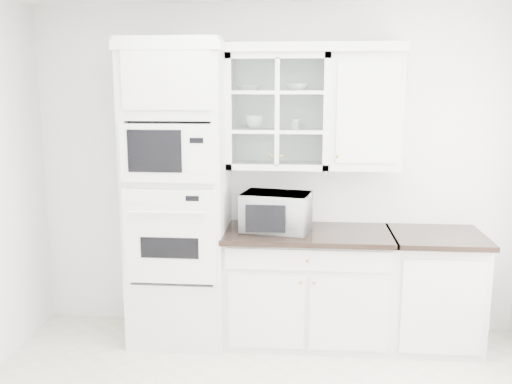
{
  "coord_description": "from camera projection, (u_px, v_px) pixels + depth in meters",
  "views": [
    {
      "loc": [
        0.25,
        -2.95,
        2.07
      ],
      "look_at": [
        -0.1,
        1.05,
        1.3
      ],
      "focal_mm": 40.0,
      "sensor_mm": 36.0,
      "label": 1
    }
  ],
  "objects": [
    {
      "name": "bowl_a",
      "position": [
        249.0,
        88.0,
        4.47
      ],
      "size": [
        0.21,
        0.21,
        0.05
      ],
      "primitive_type": "imported",
      "rotation": [
        0.0,
        0.0,
        -0.14
      ],
      "color": "white",
      "rests_on": "upper_cabinet_glass"
    },
    {
      "name": "cup_a",
      "position": [
        254.0,
        122.0,
        4.52
      ],
      "size": [
        0.14,
        0.14,
        0.11
      ],
      "primitive_type": "imported",
      "rotation": [
        0.0,
        0.0,
        -0.0
      ],
      "color": "white",
      "rests_on": "upper_cabinet_glass"
    },
    {
      "name": "extra_base_cabinet",
      "position": [
        433.0,
        289.0,
        4.52
      ],
      "size": [
        0.72,
        0.67,
        0.92
      ],
      "color": "silver",
      "rests_on": "ground"
    },
    {
      "name": "base_cabinet_run",
      "position": [
        307.0,
        285.0,
        4.6
      ],
      "size": [
        1.32,
        0.67,
        0.92
      ],
      "color": "silver",
      "rests_on": "ground"
    },
    {
      "name": "cup_b",
      "position": [
        296.0,
        124.0,
        4.5
      ],
      "size": [
        0.1,
        0.1,
        0.08
      ],
      "primitive_type": "imported",
      "rotation": [
        0.0,
        0.0,
        -0.2
      ],
      "color": "white",
      "rests_on": "upper_cabinet_glass"
    },
    {
      "name": "oven_column",
      "position": [
        179.0,
        194.0,
        4.52
      ],
      "size": [
        0.76,
        0.68,
        2.4
      ],
      "color": "silver",
      "rests_on": "ground"
    },
    {
      "name": "countertop_microwave",
      "position": [
        277.0,
        211.0,
        4.51
      ],
      "size": [
        0.59,
        0.52,
        0.3
      ],
      "primitive_type": "imported",
      "rotation": [
        0.0,
        0.0,
        2.96
      ],
      "color": "white",
      "rests_on": "base_cabinet_run"
    },
    {
      "name": "upper_cabinet_solid",
      "position": [
        365.0,
        112.0,
        4.44
      ],
      "size": [
        0.55,
        0.33,
        0.9
      ],
      "primitive_type": "cube",
      "color": "silver",
      "rests_on": "room_shell"
    },
    {
      "name": "crown_molding",
      "position": [
        265.0,
        48.0,
        4.39
      ],
      "size": [
        2.14,
        0.38,
        0.07
      ],
      "primitive_type": "cube",
      "color": "white",
      "rests_on": "room_shell"
    },
    {
      "name": "room_shell",
      "position": [
        264.0,
        133.0,
        3.38
      ],
      "size": [
        4.0,
        3.5,
        2.7
      ],
      "color": "white",
      "rests_on": "ground"
    },
    {
      "name": "upper_cabinet_glass",
      "position": [
        278.0,
        111.0,
        4.5
      ],
      "size": [
        0.8,
        0.33,
        0.9
      ],
      "color": "silver",
      "rests_on": "room_shell"
    },
    {
      "name": "bowl_b",
      "position": [
        298.0,
        87.0,
        4.46
      ],
      "size": [
        0.2,
        0.2,
        0.06
      ],
      "primitive_type": "imported",
      "rotation": [
        0.0,
        0.0,
        -0.08
      ],
      "color": "white",
      "rests_on": "upper_cabinet_glass"
    }
  ]
}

